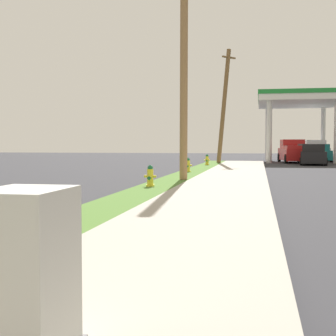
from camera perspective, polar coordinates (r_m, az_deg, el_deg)
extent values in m
cylinder|color=yellow|center=(8.42, -15.26, -7.16)|extent=(0.29, 0.29, 0.06)
cylinder|color=yellow|center=(8.38, -15.28, -5.34)|extent=(0.22, 0.22, 0.60)
sphere|color=#196038|center=(8.34, -15.31, -3.03)|extent=(0.19, 0.19, 0.19)
cylinder|color=#196038|center=(8.33, -15.32, -2.48)|extent=(0.06, 0.06, 0.05)
cylinder|color=yellow|center=(8.44, -16.27, -4.97)|extent=(0.10, 0.09, 0.09)
cylinder|color=yellow|center=(8.30, -14.29, -5.07)|extent=(0.10, 0.09, 0.09)
cylinder|color=#196038|center=(8.23, -15.80, -5.51)|extent=(0.11, 0.12, 0.11)
cylinder|color=yellow|center=(16.95, -2.10, -2.05)|extent=(0.29, 0.29, 0.06)
cylinder|color=yellow|center=(16.93, -2.10, -1.14)|extent=(0.22, 0.22, 0.60)
sphere|color=#196038|center=(16.91, -2.10, 0.01)|extent=(0.19, 0.19, 0.19)
cylinder|color=#196038|center=(16.90, -2.10, 0.28)|extent=(0.06, 0.06, 0.05)
cylinder|color=yellow|center=(16.96, -2.63, -0.97)|extent=(0.10, 0.09, 0.09)
cylinder|color=yellow|center=(16.89, -1.57, -0.99)|extent=(0.10, 0.09, 0.09)
cylinder|color=#196038|center=(16.76, -2.23, -1.19)|extent=(0.11, 0.12, 0.11)
cylinder|color=yellow|center=(25.71, 2.35, -0.38)|extent=(0.29, 0.29, 0.06)
cylinder|color=yellow|center=(25.69, 2.35, 0.22)|extent=(0.22, 0.22, 0.60)
sphere|color=#196038|center=(25.68, 2.35, 0.98)|extent=(0.19, 0.19, 0.19)
cylinder|color=#196038|center=(25.68, 2.35, 1.16)|extent=(0.06, 0.06, 0.05)
cylinder|color=yellow|center=(25.71, 2.00, 0.33)|extent=(0.10, 0.09, 0.09)
cylinder|color=yellow|center=(25.67, 2.71, 0.32)|extent=(0.10, 0.09, 0.09)
cylinder|color=#196038|center=(25.52, 2.30, 0.20)|extent=(0.11, 0.12, 0.11)
cylinder|color=yellow|center=(34.17, 4.60, 0.41)|extent=(0.29, 0.29, 0.06)
cylinder|color=yellow|center=(34.16, 4.60, 0.87)|extent=(0.22, 0.22, 0.60)
sphere|color=#196038|center=(34.15, 4.60, 1.44)|extent=(0.19, 0.19, 0.19)
cylinder|color=#196038|center=(34.14, 4.60, 1.57)|extent=(0.06, 0.06, 0.05)
cylinder|color=yellow|center=(34.17, 4.33, 0.95)|extent=(0.10, 0.09, 0.09)
cylinder|color=yellow|center=(34.14, 4.87, 0.95)|extent=(0.10, 0.09, 0.09)
cylinder|color=#196038|center=(33.99, 4.57, 0.85)|extent=(0.11, 0.12, 0.11)
cylinder|color=#937047|center=(20.37, 1.87, 11.18)|extent=(0.36, 0.62, 8.86)
cylinder|color=brown|center=(38.09, 6.55, 7.25)|extent=(1.14, 1.25, 8.81)
cube|color=brown|center=(38.93, 7.15, 12.74)|extent=(1.00, 1.14, 0.12)
cube|color=#B7B7B2|center=(3.45, -16.30, -12.18)|extent=(0.53, 0.69, 1.18)
cylinder|color=silver|center=(41.27, 11.78, 4.16)|extent=(0.44, 0.44, 5.16)
cylinder|color=silver|center=(49.83, 11.58, 3.92)|extent=(0.44, 0.44, 5.16)
cylinder|color=silver|center=(50.21, 17.71, 3.84)|extent=(0.44, 0.44, 5.16)
cube|color=white|center=(45.82, 15.08, 7.53)|extent=(7.15, 10.37, 0.50)
cube|color=#1E8433|center=(45.86, 15.09, 8.06)|extent=(7.25, 10.47, 0.36)
cube|color=#47474C|center=(41.40, 15.46, 1.65)|extent=(0.70, 1.10, 1.60)
cube|color=#47474C|center=(49.94, 14.63, 1.85)|extent=(0.70, 1.10, 1.60)
cube|color=black|center=(38.76, 16.62, 1.24)|extent=(2.17, 4.63, 0.85)
cube|color=black|center=(38.52, 16.64, 2.28)|extent=(1.75, 2.14, 0.56)
cylinder|color=black|center=(40.45, 15.33, 0.91)|extent=(0.27, 0.62, 0.60)
cylinder|color=black|center=(40.50, 17.77, 0.88)|extent=(0.27, 0.62, 0.60)
cylinder|color=black|center=(37.05, 15.35, 0.74)|extent=(0.27, 0.62, 0.60)
cylinder|color=black|center=(37.10, 18.01, 0.71)|extent=(0.27, 0.62, 0.60)
cube|color=#197075|center=(45.85, 17.21, 1.47)|extent=(1.88, 4.52, 0.85)
cube|color=#197075|center=(45.61, 17.26, 2.34)|extent=(1.63, 2.05, 0.56)
cylinder|color=black|center=(47.44, 15.91, 1.18)|extent=(0.23, 0.60, 0.60)
cylinder|color=black|center=(47.65, 17.97, 1.15)|extent=(0.23, 0.60, 0.60)
cylinder|color=black|center=(44.06, 16.38, 1.05)|extent=(0.23, 0.60, 0.60)
cylinder|color=black|center=(44.29, 18.59, 1.02)|extent=(0.23, 0.60, 0.60)
cube|color=red|center=(42.73, 14.53, 1.57)|extent=(2.47, 5.56, 1.00)
cube|color=red|center=(43.68, 14.34, 2.75)|extent=(2.01, 2.21, 0.76)
cube|color=red|center=(41.54, 14.80, 2.39)|extent=(2.13, 3.07, 0.24)
cylinder|color=black|center=(44.73, 12.89, 1.22)|extent=(0.29, 0.78, 0.76)
cylinder|color=black|center=(45.01, 15.29, 1.20)|extent=(0.29, 0.78, 0.76)
cylinder|color=black|center=(40.47, 13.67, 1.05)|extent=(0.29, 0.78, 0.76)
cylinder|color=black|center=(40.78, 16.31, 1.03)|extent=(0.29, 0.78, 0.76)
cube|color=#BCBCC1|center=(49.68, 16.99, 1.70)|extent=(2.07, 5.42, 1.00)
cube|color=#BCBCC1|center=(50.64, 16.90, 2.72)|extent=(1.87, 2.07, 0.76)
cube|color=#BCBCC1|center=(48.49, 17.14, 2.41)|extent=(1.92, 2.94, 0.24)
cylinder|color=black|center=(51.74, 15.70, 1.40)|extent=(0.23, 0.76, 0.76)
cylinder|color=black|center=(51.92, 17.80, 1.37)|extent=(0.23, 0.76, 0.76)
cylinder|color=black|center=(47.46, 16.10, 1.27)|extent=(0.23, 0.76, 0.76)
cylinder|color=black|center=(47.65, 18.38, 1.24)|extent=(0.23, 0.76, 0.76)
cube|color=white|center=(53.04, 15.93, 1.78)|extent=(2.03, 5.41, 1.00)
cube|color=white|center=(54.00, 15.85, 2.74)|extent=(1.85, 2.06, 0.76)
cube|color=white|center=(51.85, 16.05, 2.45)|extent=(1.89, 2.93, 0.24)
cylinder|color=black|center=(55.11, 14.74, 1.49)|extent=(0.22, 0.76, 0.76)
cylinder|color=black|center=(55.27, 16.71, 1.47)|extent=(0.22, 0.76, 0.76)
cylinder|color=black|center=(50.82, 15.06, 1.38)|extent=(0.22, 0.76, 0.76)
cylinder|color=black|center=(51.00, 17.19, 1.36)|extent=(0.22, 0.76, 0.76)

